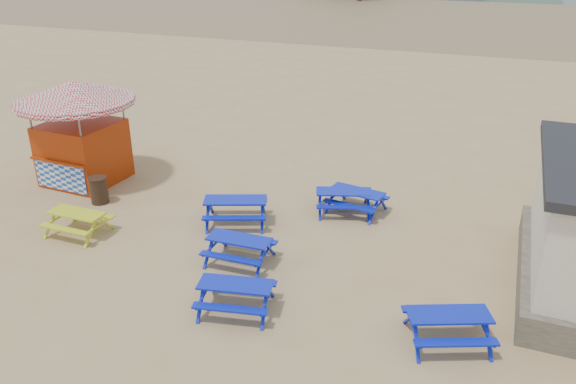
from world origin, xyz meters
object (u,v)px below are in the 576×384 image
at_px(ice_cream_kiosk, 78,119).
at_px(litter_bin, 99,190).
at_px(picnic_table_blue_b, 357,201).
at_px(picnic_table_yellow, 78,223).
at_px(picnic_table_blue_a, 236,211).

bearing_deg(ice_cream_kiosk, litter_bin, -37.41).
bearing_deg(litter_bin, ice_cream_kiosk, 140.36).
xyz_separation_m(picnic_table_blue_b, litter_bin, (-7.46, -2.32, 0.09)).
bearing_deg(picnic_table_yellow, litter_bin, 112.60).
bearing_deg(ice_cream_kiosk, picnic_table_blue_a, -6.67).
distance_m(picnic_table_blue_a, ice_cream_kiosk, 6.34).
relative_size(picnic_table_blue_a, ice_cream_kiosk, 0.55).
relative_size(picnic_table_yellow, ice_cream_kiosk, 0.40).
xyz_separation_m(picnic_table_blue_b, picnic_table_yellow, (-6.68, -4.16, -0.01)).
bearing_deg(picnic_table_blue_a, picnic_table_yellow, -171.41).
bearing_deg(picnic_table_yellow, picnic_table_blue_a, 30.29).
bearing_deg(picnic_table_blue_b, ice_cream_kiosk, -163.46).
height_order(picnic_table_yellow, ice_cream_kiosk, ice_cream_kiosk).
distance_m(ice_cream_kiosk, litter_bin, 2.63).
bearing_deg(picnic_table_blue_a, ice_cream_kiosk, 149.19).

